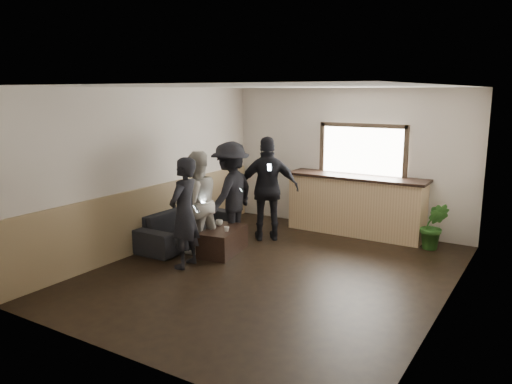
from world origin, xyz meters
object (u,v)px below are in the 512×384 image
Objects in this scene: cup_b at (227,229)px; person_d at (268,189)px; bar_counter at (356,201)px; person_a at (184,213)px; potted_plant at (434,226)px; person_c at (231,194)px; person_b at (196,203)px; sofa at (186,226)px; coffee_table at (223,241)px; cup_a at (219,223)px.

person_d reaches higher than cup_b.
cup_b is (-1.35, -2.44, -0.17)m from bar_counter.
bar_counter reaches higher than person_a.
potted_plant is 4.34m from person_a.
cup_b is at bearing 26.27° from person_c.
person_d is at bearing 176.60° from person_b.
person_c reaches higher than person_a.
sofa is at bearing -99.29° from person_b.
coffee_table is at bearing 138.42° from person_b.
bar_counter is at bearing 145.38° from person_a.
bar_counter is 3.18m from person_b.
sofa is at bearing 179.60° from cup_a.
cup_b is 0.11× the size of potted_plant.
coffee_table is 10.63× the size of cup_b.
potted_plant is at bearing 34.79° from coffee_table.
cup_a is 1.09m from person_a.
bar_counter reaches higher than person_b.
cup_b is 0.84m from person_c.
cup_b is 0.05× the size of person_a.
potted_plant is 0.44× the size of person_d.
person_b is 0.94× the size of person_c.
person_d reaches higher than coffee_table.
cup_a is 0.57m from person_b.
sofa is at bearing -138.29° from bar_counter.
cup_b is (0.34, -0.26, -0.01)m from cup_a.
cup_b is 3.62m from potted_plant.
cup_a is (-1.68, -2.19, -0.16)m from bar_counter.
cup_a is at bearing 29.64° from person_d.
bar_counter reaches higher than cup_a.
cup_b is at bearing 49.73° from person_d.
bar_counter is 3.59m from person_a.
person_b is 1.45m from person_d.
person_a reaches higher than cup_a.
cup_a is at bearing -91.26° from sofa.
person_b is (-0.29, 0.67, 0.00)m from person_a.
bar_counter is 2.50m from person_c.
bar_counter reaches higher than cup_b.
person_c reaches higher than coffee_table.
bar_counter is at bearing 52.39° from cup_a.
potted_plant is at bearing -9.03° from bar_counter.
cup_a is 1.15m from person_d.
person_d is at bearing 161.51° from person_a.
person_c reaches higher than cup_b.
sofa is at bearing -67.50° from person_c.
coffee_table is 3.69m from potted_plant.
potted_plant is (3.98, 1.94, 0.11)m from sofa.
bar_counter is at bearing -49.15° from sofa.
potted_plant is (2.88, 2.20, -0.05)m from cup_b.
person_c reaches higher than cup_a.
person_c is at bearing 17.79° from person_d.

